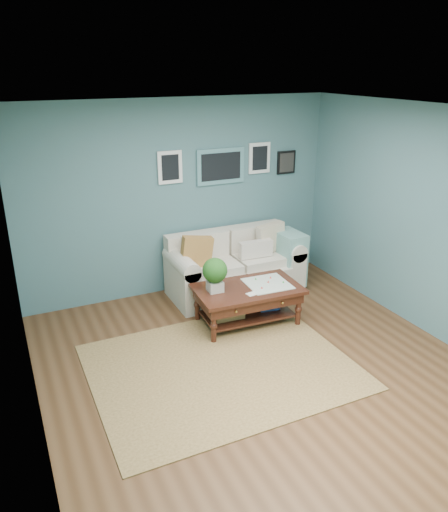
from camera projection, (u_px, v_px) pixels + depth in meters
room_shell at (270, 255)px, 4.87m from camera, size 5.00×5.02×2.70m
area_rug at (221, 367)px, 5.46m from camera, size 2.75×2.20×0.01m
loveseat at (239, 265)px, 7.15m from camera, size 1.91×0.87×0.98m
coffee_table at (242, 294)px, 6.24m from camera, size 1.36×0.84×0.92m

